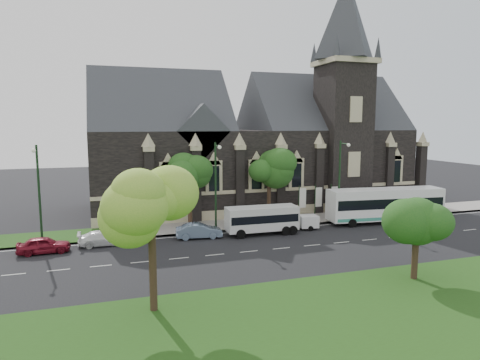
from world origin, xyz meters
name	(u,v)px	position (x,y,z in m)	size (l,w,h in m)	color
ground	(281,248)	(0.00, 0.00, 0.00)	(160.00, 160.00, 0.00)	black
sidewalk	(246,223)	(0.00, 9.50, 0.07)	(80.00, 5.00, 0.15)	gray
museum	(261,144)	(5.12, 18.78, 8.17)	(40.00, 17.70, 29.90)	black
tree_park_near	(155,201)	(-11.77, -8.77, 6.42)	(4.42, 4.42, 8.56)	black
tree_park_east	(418,213)	(6.18, -9.32, 4.62)	(3.40, 3.40, 6.28)	black
tree_walk_right	(270,169)	(3.21, 10.71, 5.82)	(4.08, 4.08, 7.80)	black
tree_walk_left	(191,172)	(-5.80, 10.70, 5.73)	(3.91, 3.91, 7.64)	black
street_lamp_near	(340,176)	(10.00, 7.09, 5.11)	(0.36, 1.88, 9.00)	black
street_lamp_mid	(216,182)	(-4.00, 7.09, 5.11)	(0.36, 1.88, 9.00)	black
street_lamp_far	(39,190)	(-20.00, 7.09, 5.11)	(0.36, 1.88, 9.00)	black
banner_flag_left	(301,200)	(6.29, 9.00, 2.38)	(0.90, 0.10, 4.00)	black
banner_flag_center	(317,199)	(8.29, 9.00, 2.38)	(0.90, 0.10, 4.00)	black
banner_flag_right	(333,198)	(10.29, 9.00, 2.38)	(0.90, 0.10, 4.00)	black
tour_coach	(385,204)	(14.74, 5.50, 2.04)	(13.09, 4.06, 3.76)	white
shuttle_bus	(262,218)	(0.12, 5.07, 1.59)	(7.15, 2.69, 2.73)	silver
box_trailer	(309,222)	(5.34, 5.34, 0.81)	(2.76, 1.63, 1.43)	silver
sedan	(199,231)	(-6.14, 5.46, 0.72)	(1.52, 4.37, 1.44)	#7389A6
car_far_red	(44,245)	(-19.56, 4.87, 0.71)	(1.68, 4.18, 1.43)	maroon
car_far_white	(105,238)	(-14.70, 5.78, 0.66)	(1.85, 4.54, 1.32)	white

